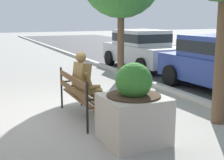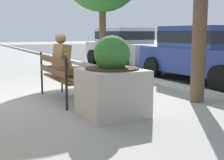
# 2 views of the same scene
# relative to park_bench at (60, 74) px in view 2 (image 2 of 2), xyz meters

# --- Properties ---
(ground_plane) EXTENTS (80.00, 80.00, 0.00)m
(ground_plane) POSITION_rel_park_bench_xyz_m (-0.29, 0.14, -0.54)
(ground_plane) COLOR gray
(curb_stone) EXTENTS (60.00, 0.20, 0.12)m
(curb_stone) POSITION_rel_park_bench_xyz_m (-0.29, 3.04, -0.48)
(curb_stone) COLOR #B2AFA8
(curb_stone) RESTS_ON ground
(park_bench) EXTENTS (1.81, 0.55, 0.95)m
(park_bench) POSITION_rel_park_bench_xyz_m (0.00, 0.00, 0.00)
(park_bench) COLOR brown
(park_bench) RESTS_ON ground
(bronze_statue_seated) EXTENTS (0.60, 0.85, 1.37)m
(bronze_statue_seated) POSITION_rel_park_bench_xyz_m (-0.12, 0.21, 0.12)
(bronze_statue_seated) COLOR olive
(bronze_statue_seated) RESTS_ON ground
(concrete_planter) EXTENTS (0.99, 0.99, 1.34)m
(concrete_planter) POSITION_rel_park_bench_xyz_m (1.53, 0.41, -0.00)
(concrete_planter) COLOR #A8A399
(concrete_planter) RESTS_ON ground
(parked_car_silver) EXTENTS (4.15, 2.03, 1.56)m
(parked_car_silver) POSITION_rel_park_bench_xyz_m (-5.21, 4.41, 0.30)
(parked_car_silver) COLOR #B7B7BC
(parked_car_silver) RESTS_ON ground
(parked_car_blue) EXTENTS (4.15, 2.03, 1.56)m
(parked_car_blue) POSITION_rel_park_bench_xyz_m (-0.61, 4.41, 0.30)
(parked_car_blue) COLOR navy
(parked_car_blue) RESTS_ON ground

